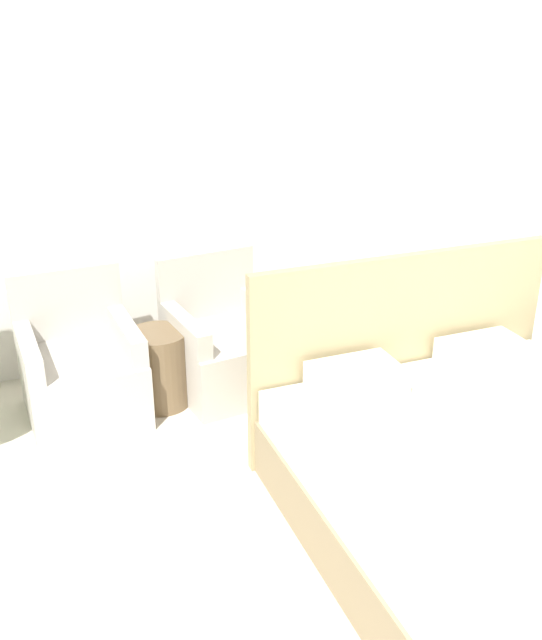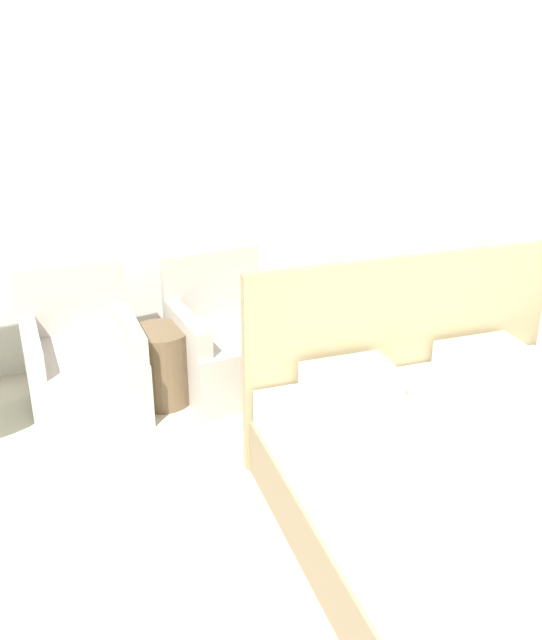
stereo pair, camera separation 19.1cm
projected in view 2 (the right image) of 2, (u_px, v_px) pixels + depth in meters
wall_back at (218, 153)px, 4.91m from camera, size 10.00×0.06×2.90m
bed at (487, 489)px, 3.35m from camera, size 1.84×1.99×1.15m
armchair_near_window_left at (85, 371)px, 4.49m from camera, size 0.73×0.75×0.87m
armchair_near_window_right at (229, 350)px, 4.77m from camera, size 0.77×0.80×0.87m
side_table at (161, 366)px, 4.59m from camera, size 0.39×0.39×0.50m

